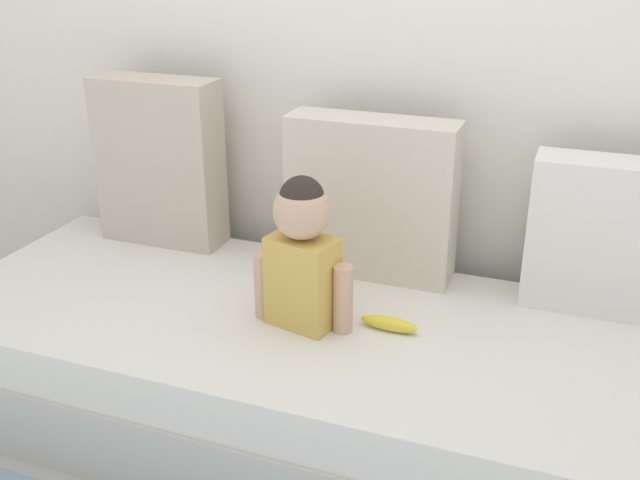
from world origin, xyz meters
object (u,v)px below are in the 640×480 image
Objects in this scene: throw_pillow_right at (630,240)px; throw_pillow_center at (371,198)px; toddler at (302,250)px; banana at (389,324)px; couch at (332,377)px; throw_pillow_left at (160,162)px.

throw_pillow_center is at bearing 180.00° from throw_pillow_right.
banana is (0.24, 0.05, -0.21)m from toddler.
throw_pillow_center is 3.17× the size of banana.
banana is at bearing 3.16° from couch.
throw_pillow_left reaches higher than throw_pillow_center.
throw_pillow_right is (0.77, 0.36, 0.42)m from couch.
couch is at bearing -176.84° from banana.
banana is (0.17, -0.35, -0.24)m from throw_pillow_center.
throw_pillow_left reaches higher than toddler.
couch is at bearing -90.00° from throw_pillow_center.
throw_pillow_left is 1.04m from banana.
throw_pillow_center reaches higher than toddler.
throw_pillow_left is at bearing 180.00° from throw_pillow_right.
toddler is 2.61× the size of banana.
couch is 4.40× the size of throw_pillow_right.
throw_pillow_left is 1.32× the size of toddler.
throw_pillow_right is at bearing 30.09° from banana.
throw_pillow_left is 0.81m from toddler.
throw_pillow_center is at bearing 0.00° from throw_pillow_left.
banana is (0.94, -0.35, -0.27)m from throw_pillow_left.
toddler is at bearing -29.78° from throw_pillow_left.
toddler is (-0.85, -0.40, 0.00)m from throw_pillow_right.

